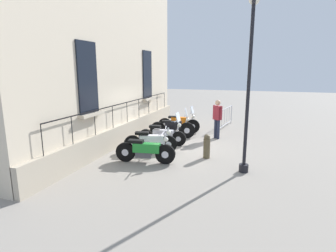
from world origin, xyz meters
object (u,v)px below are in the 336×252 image
object	(u,v)px
motorcycle_green	(145,151)
motorcycle_white	(151,142)
lamppost	(250,60)
pedestrian_standing	(217,117)
motorcycle_silver	(163,135)
crowd_barrier	(226,117)
motorcycle_orange	(179,123)
motorcycle_black	(173,128)
bollard	(207,146)

from	to	relation	value
motorcycle_green	motorcycle_white	bearing A→B (deg)	103.63
lamppost	pedestrian_standing	xyz separation A→B (m)	(-1.37, 3.78, -2.33)
motorcycle_white	motorcycle_silver	bearing A→B (deg)	85.67
motorcycle_silver	lamppost	distance (m)	4.90
motorcycle_green	pedestrian_standing	world-z (taller)	pedestrian_standing
lamppost	crowd_barrier	distance (m)	7.04
motorcycle_orange	pedestrian_standing	bearing A→B (deg)	-17.92
motorcycle_black	crowd_barrier	world-z (taller)	motorcycle_black
motorcycle_green	motorcycle_orange	size ratio (longest dim) A/B	0.97
motorcycle_green	motorcycle_silver	bearing A→B (deg)	94.86
motorcycle_orange	motorcycle_green	bearing A→B (deg)	-88.11
motorcycle_silver	bollard	size ratio (longest dim) A/B	2.38
motorcycle_silver	bollard	bearing A→B (deg)	-29.24
lamppost	motorcycle_black	bearing A→B (deg)	134.88
lamppost	pedestrian_standing	size ratio (longest dim) A/B	2.95
motorcycle_green	motorcycle_orange	world-z (taller)	motorcycle_orange
bollard	motorcycle_silver	bearing A→B (deg)	150.76
motorcycle_green	motorcycle_black	world-z (taller)	motorcycle_black
motorcycle_white	pedestrian_standing	bearing A→B (deg)	53.92
motorcycle_silver	crowd_barrier	size ratio (longest dim) A/B	0.84
bollard	pedestrian_standing	size ratio (longest dim) A/B	0.49
motorcycle_green	crowd_barrier	distance (m)	6.78
motorcycle_silver	motorcycle_orange	xyz separation A→B (m)	(0.04, 2.33, 0.05)
pedestrian_standing	motorcycle_orange	bearing A→B (deg)	162.08
motorcycle_white	motorcycle_orange	bearing A→B (deg)	87.92
motorcycle_white	crowd_barrier	world-z (taller)	crowd_barrier
motorcycle_orange	pedestrian_standing	xyz separation A→B (m)	(1.93, -0.62, 0.53)
lamppost	motorcycle_orange	bearing A→B (deg)	126.85
crowd_barrier	bollard	bearing A→B (deg)	-90.22
motorcycle_silver	motorcycle_orange	size ratio (longest dim) A/B	0.97
motorcycle_black	lamppost	distance (m)	5.47
lamppost	bollard	size ratio (longest dim) A/B	6.01
motorcycle_black	bollard	world-z (taller)	motorcycle_black
motorcycle_white	lamppost	bearing A→B (deg)	-15.73
motorcycle_white	lamppost	xyz separation A→B (m)	(3.43, -0.97, 2.92)
motorcycle_silver	motorcycle_orange	distance (m)	2.33
motorcycle_green	pedestrian_standing	size ratio (longest dim) A/B	1.16
motorcycle_orange	crowd_barrier	xyz separation A→B (m)	(2.02, 1.94, 0.11)
motorcycle_green	motorcycle_white	xyz separation A→B (m)	(-0.28, 1.14, -0.01)
motorcycle_white	crowd_barrier	distance (m)	5.80
motorcycle_black	pedestrian_standing	xyz separation A→B (m)	(1.91, 0.48, 0.54)
motorcycle_black	motorcycle_white	bearing A→B (deg)	-93.48
motorcycle_black	bollard	size ratio (longest dim) A/B	2.37
crowd_barrier	pedestrian_standing	distance (m)	2.60
motorcycle_orange	bollard	xyz separation A→B (m)	(1.99, -3.47, -0.03)
motorcycle_silver	pedestrian_standing	size ratio (longest dim) A/B	1.17
motorcycle_silver	motorcycle_black	distance (m)	1.22
motorcycle_orange	pedestrian_standing	world-z (taller)	pedestrian_standing
bollard	pedestrian_standing	bearing A→B (deg)	91.32
motorcycle_white	motorcycle_black	size ratio (longest dim) A/B	0.96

